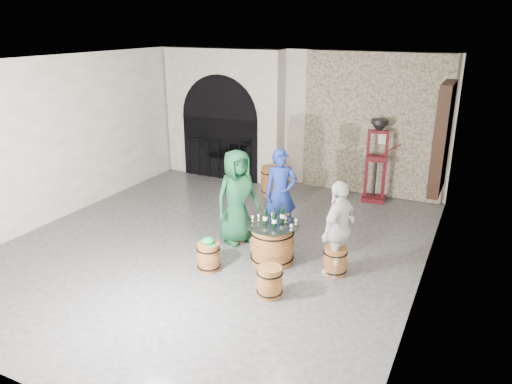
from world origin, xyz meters
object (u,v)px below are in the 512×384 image
at_px(wine_bottle_right, 283,214).
at_px(person_blue, 281,193).
at_px(barrel_stool_right, 335,261).
at_px(barrel_stool_near_right, 270,282).
at_px(wine_bottle_left, 265,216).
at_px(barrel_stool_far, 280,224).
at_px(barrel_table, 272,243).
at_px(person_green, 237,197).
at_px(wine_bottle_center, 274,219).
at_px(barrel_stool_near_left, 209,257).
at_px(side_barrel, 272,181).
at_px(barrel_stool_left, 236,228).
at_px(corking_press, 377,155).
at_px(person_white, 339,229).

bearing_deg(wine_bottle_right, person_blue, 114.95).
relative_size(barrel_stool_right, barrel_stool_near_right, 1.00).
relative_size(barrel_stool_right, person_blue, 0.28).
distance_m(person_blue, wine_bottle_left, 1.13).
bearing_deg(person_blue, barrel_stool_far, -108.08).
bearing_deg(barrel_table, person_green, 152.26).
relative_size(barrel_stool_far, wine_bottle_center, 1.43).
bearing_deg(barrel_stool_near_left, barrel_stool_near_right, -13.65).
bearing_deg(barrel_table, side_barrel, 114.32).
bearing_deg(wine_bottle_center, barrel_stool_left, 149.82).
bearing_deg(barrel_stool_near_right, barrel_stool_left, 132.29).
bearing_deg(barrel_stool_far, wine_bottle_right, -64.70).
bearing_deg(barrel_stool_right, barrel_table, -176.40).
xyz_separation_m(barrel_stool_far, wine_bottle_left, (0.19, -1.07, 0.59)).
xyz_separation_m(barrel_stool_left, person_green, (0.04, -0.02, 0.63)).
height_order(barrel_stool_left, wine_bottle_center, wine_bottle_center).
xyz_separation_m(person_green, side_barrel, (-0.47, 2.57, -0.52)).
xyz_separation_m(barrel_stool_left, barrel_stool_right, (2.00, -0.43, 0.00)).
bearing_deg(corking_press, barrel_table, -111.40).
height_order(barrel_stool_left, person_green, person_green).
bearing_deg(side_barrel, corking_press, 15.76).
bearing_deg(barrel_stool_near_left, wine_bottle_right, 42.76).
height_order(barrel_stool_near_right, person_blue, person_blue).
bearing_deg(barrel_stool_left, person_green, -27.74).
bearing_deg(wine_bottle_right, barrel_stool_far, 115.30).
height_order(barrel_stool_left, wine_bottle_left, wine_bottle_left).
bearing_deg(person_blue, side_barrel, 83.98).
height_order(barrel_stool_right, barrel_stool_near_left, same).
xyz_separation_m(wine_bottle_center, side_barrel, (-1.45, 3.14, -0.48)).
relative_size(barrel_stool_left, side_barrel, 0.69).
xyz_separation_m(person_green, corking_press, (1.75, 3.19, 0.21)).
xyz_separation_m(barrel_stool_left, wine_bottle_center, (1.02, -0.59, 0.59)).
bearing_deg(barrel_stool_near_left, wine_bottle_center, 33.78).
bearing_deg(barrel_stool_right, person_blue, 144.09).
xyz_separation_m(barrel_table, person_green, (-0.90, 0.48, 0.52)).
height_order(person_green, wine_bottle_right, person_green).
bearing_deg(side_barrel, barrel_stool_far, -61.93).
bearing_deg(corking_press, barrel_stool_near_left, -119.23).
height_order(barrel_table, wine_bottle_right, wine_bottle_right).
relative_size(barrel_stool_near_right, wine_bottle_left, 1.43).
xyz_separation_m(barrel_stool_near_left, side_barrel, (-0.57, 3.73, 0.10)).
relative_size(wine_bottle_right, corking_press, 0.18).
bearing_deg(wine_bottle_right, barrel_stool_near_left, -137.24).
height_order(barrel_table, barrel_stool_near_left, barrel_table).
relative_size(barrel_stool_far, wine_bottle_left, 1.43).
relative_size(barrel_stool_near_left, wine_bottle_left, 1.43).
relative_size(barrel_stool_far, side_barrel, 0.69).
height_order(barrel_table, person_green, person_green).
bearing_deg(barrel_stool_far, barrel_stool_left, -140.77).
bearing_deg(person_white, person_green, -89.86).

